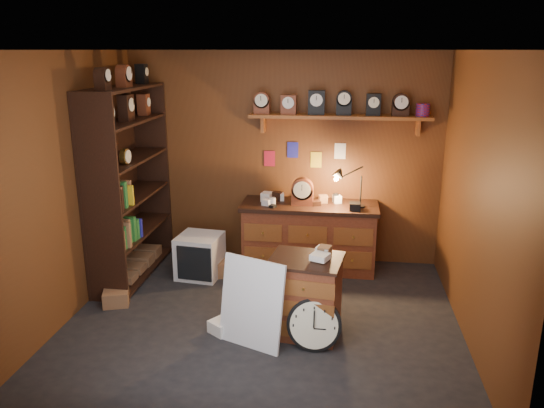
{
  "coord_description": "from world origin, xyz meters",
  "views": [
    {
      "loc": [
        0.76,
        -4.87,
        2.7
      ],
      "look_at": [
        0.05,
        0.35,
        1.16
      ],
      "focal_mm": 35.0,
      "sensor_mm": 36.0,
      "label": 1
    }
  ],
  "objects_px": {
    "shelving_unit": "(126,176)",
    "big_round_clock": "(314,325)",
    "workbench": "(309,233)",
    "low_cabinet": "(305,293)"
  },
  "relations": [
    {
      "from": "low_cabinet",
      "to": "big_round_clock",
      "type": "xyz_separation_m",
      "value": [
        0.11,
        -0.3,
        -0.17
      ]
    },
    {
      "from": "shelving_unit",
      "to": "big_round_clock",
      "type": "height_order",
      "value": "shelving_unit"
    },
    {
      "from": "workbench",
      "to": "big_round_clock",
      "type": "bearing_deg",
      "value": -84.7
    },
    {
      "from": "workbench",
      "to": "low_cabinet",
      "type": "bearing_deg",
      "value": -87.49
    },
    {
      "from": "workbench",
      "to": "big_round_clock",
      "type": "xyz_separation_m",
      "value": [
        0.18,
        -1.93,
        -0.22
      ]
    },
    {
      "from": "shelving_unit",
      "to": "workbench",
      "type": "height_order",
      "value": "shelving_unit"
    },
    {
      "from": "shelving_unit",
      "to": "big_round_clock",
      "type": "distance_m",
      "value": 2.93
    },
    {
      "from": "workbench",
      "to": "big_round_clock",
      "type": "distance_m",
      "value": 1.95
    },
    {
      "from": "shelving_unit",
      "to": "workbench",
      "type": "bearing_deg",
      "value": 12.86
    },
    {
      "from": "shelving_unit",
      "to": "big_round_clock",
      "type": "xyz_separation_m",
      "value": [
        2.35,
        -1.44,
        -1.0
      ]
    }
  ]
}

